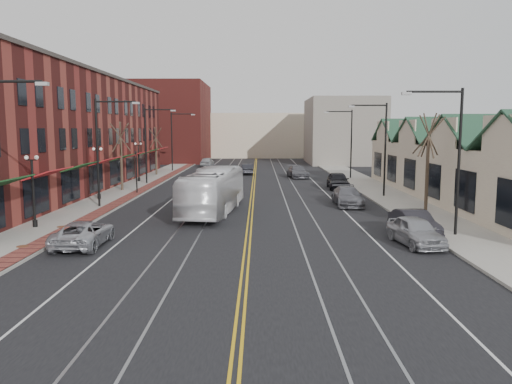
{
  "coord_description": "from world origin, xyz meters",
  "views": [
    {
      "loc": [
        0.6,
        -21.23,
        6.01
      ],
      "look_at": [
        0.4,
        10.02,
        2.0
      ],
      "focal_mm": 35.0,
      "sensor_mm": 36.0,
      "label": 1
    }
  ],
  "objects_px": {
    "transit_bus": "(213,191)",
    "parked_suv": "(84,234)",
    "parked_car_b": "(414,223)",
    "parked_car_a": "(416,231)",
    "parked_car_d": "(338,180)",
    "parked_car_c": "(348,196)"
  },
  "relations": [
    {
      "from": "parked_car_b",
      "to": "parked_car_c",
      "type": "relative_size",
      "value": 0.87
    },
    {
      "from": "transit_bus",
      "to": "parked_car_a",
      "type": "height_order",
      "value": "transit_bus"
    },
    {
      "from": "transit_bus",
      "to": "parked_car_a",
      "type": "distance_m",
      "value": 15.0
    },
    {
      "from": "parked_car_c",
      "to": "parked_car_d",
      "type": "bearing_deg",
      "value": 85.36
    },
    {
      "from": "transit_bus",
      "to": "parked_car_a",
      "type": "relative_size",
      "value": 2.6
    },
    {
      "from": "parked_car_a",
      "to": "parked_car_d",
      "type": "height_order",
      "value": "parked_car_d"
    },
    {
      "from": "parked_car_c",
      "to": "parked_car_d",
      "type": "relative_size",
      "value": 1.03
    },
    {
      "from": "parked_car_a",
      "to": "parked_car_d",
      "type": "distance_m",
      "value": 24.18
    },
    {
      "from": "parked_suv",
      "to": "parked_car_a",
      "type": "distance_m",
      "value": 17.03
    },
    {
      "from": "parked_car_a",
      "to": "parked_car_d",
      "type": "bearing_deg",
      "value": 82.65
    },
    {
      "from": "parked_suv",
      "to": "parked_car_c",
      "type": "height_order",
      "value": "parked_car_c"
    },
    {
      "from": "transit_bus",
      "to": "parked_car_b",
      "type": "xyz_separation_m",
      "value": [
        11.96,
        -7.53,
        -0.86
      ]
    },
    {
      "from": "parked_car_c",
      "to": "parked_car_d",
      "type": "height_order",
      "value": "parked_car_d"
    },
    {
      "from": "transit_bus",
      "to": "parked_suv",
      "type": "distance_m",
      "value": 11.67
    },
    {
      "from": "parked_car_b",
      "to": "parked_suv",
      "type": "bearing_deg",
      "value": -177.51
    },
    {
      "from": "parked_car_b",
      "to": "transit_bus",
      "type": "bearing_deg",
      "value": 141.9
    },
    {
      "from": "transit_bus",
      "to": "parked_suv",
      "type": "bearing_deg",
      "value": 67.05
    },
    {
      "from": "transit_bus",
      "to": "parked_car_b",
      "type": "distance_m",
      "value": 14.16
    },
    {
      "from": "parked_car_c",
      "to": "parked_suv",
      "type": "bearing_deg",
      "value": -139.05
    },
    {
      "from": "parked_car_b",
      "to": "parked_car_c",
      "type": "height_order",
      "value": "parked_car_c"
    },
    {
      "from": "transit_bus",
      "to": "parked_car_d",
      "type": "distance_m",
      "value": 18.18
    },
    {
      "from": "parked_suv",
      "to": "parked_car_a",
      "type": "xyz_separation_m",
      "value": [
        17.03,
        0.32,
        0.08
      ]
    }
  ]
}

